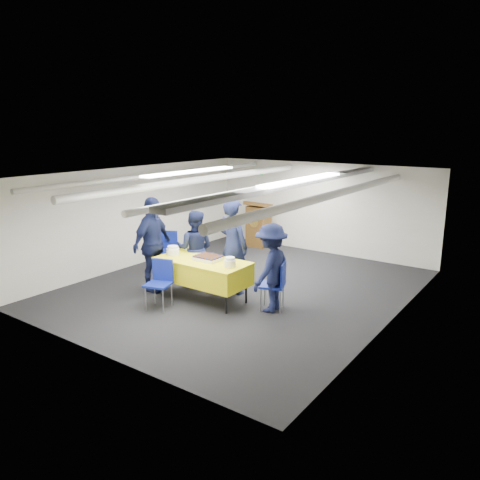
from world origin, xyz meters
name	(u,v)px	position (x,y,z in m)	size (l,w,h in m)	color
ground	(242,288)	(0.00, 0.00, 0.00)	(7.00, 7.00, 0.00)	black
room_shell	(258,197)	(0.09, 0.41, 1.81)	(6.00, 7.00, 2.30)	silver
serving_table	(203,271)	(-0.23, -0.95, 0.56)	(1.79, 0.85, 0.77)	black
sheet_cake	(208,258)	(-0.15, -0.88, 0.81)	(0.49, 0.38, 0.09)	white
plate_stack_left	(173,251)	(-0.93, -1.00, 0.85)	(0.24, 0.24, 0.17)	white
plate_stack_right	(230,262)	(0.44, -1.00, 0.85)	(0.20, 0.20, 0.18)	white
podium	(258,224)	(-1.60, 3.05, 0.61)	(0.62, 0.53, 1.25)	brown
chair_near	(160,279)	(-0.61, -1.67, 0.53)	(0.53, 0.53, 0.87)	gray
chair_right	(277,281)	(1.17, -0.58, 0.53)	(0.54, 0.54, 0.87)	gray
chair_left	(168,246)	(-2.13, 0.10, 0.53)	(0.57, 0.57, 0.87)	gray
sailor_a	(233,246)	(-0.01, -0.29, 0.94)	(0.69, 0.45, 1.88)	black
sailor_b	(195,249)	(-0.85, -0.44, 0.78)	(0.76, 0.59, 1.57)	black
sailor_c	(152,245)	(-1.36, -1.11, 0.93)	(1.09, 0.46, 1.87)	black
sailor_d	(271,268)	(1.10, -0.67, 0.79)	(1.01, 0.58, 1.57)	black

